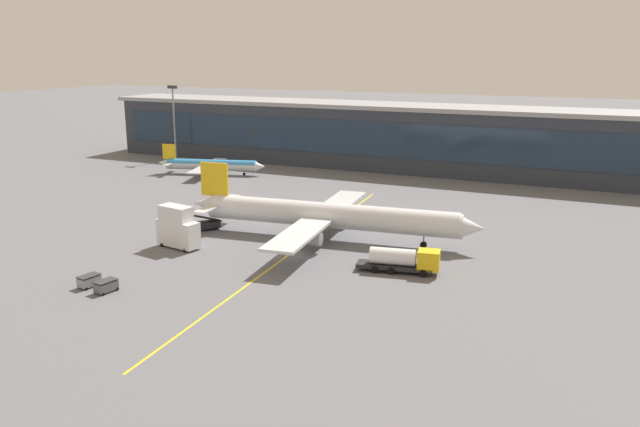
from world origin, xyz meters
TOP-DOWN VIEW (x-y plane):
  - ground_plane at (0.00, 0.00)m, footprint 700.00×700.00m
  - apron_lead_in_line at (-0.79, 2.00)m, footprint 5.53×79.85m
  - terminal_building at (8.42, 71.97)m, footprint 191.56×16.76m
  - main_airliner at (1.34, 8.87)m, footprint 46.83×37.57m
  - fuel_tanker at (16.50, -1.03)m, footprint 11.07×4.37m
  - catering_lift at (-17.10, -4.29)m, footprint 7.14×3.70m
  - belt_loader at (-19.33, 4.77)m, footprint 4.86×6.51m
  - baggage_cart_0 at (-17.20, -22.18)m, footprint 2.00×2.87m
  - baggage_cart_1 at (-14.04, -22.71)m, footprint 2.00×2.87m
  - commuter_jet_far at (-45.34, 46.22)m, footprint 25.64×20.63m
  - apron_light_mast_0 at (-65.73, 60.01)m, footprint 2.80×0.50m

SIDE VIEW (x-z plane):
  - ground_plane at x=0.00m, z-range 0.00..0.00m
  - apron_lead_in_line at x=-0.79m, z-range 0.00..0.01m
  - baggage_cart_0 at x=-17.20m, z-range 0.04..1.52m
  - baggage_cart_1 at x=-14.04m, z-range 0.04..1.52m
  - belt_loader at x=-19.33m, z-range -0.75..2.73m
  - fuel_tanker at x=16.50m, z-range 0.12..3.37m
  - commuter_jet_far at x=-45.34m, z-range -1.15..5.77m
  - catering_lift at x=-17.10m, z-range -0.08..6.22m
  - main_airliner at x=1.34m, z-range -1.63..9.31m
  - terminal_building at x=8.42m, z-range 0.02..15.71m
  - apron_light_mast_0 at x=-65.73m, z-range 1.90..21.38m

